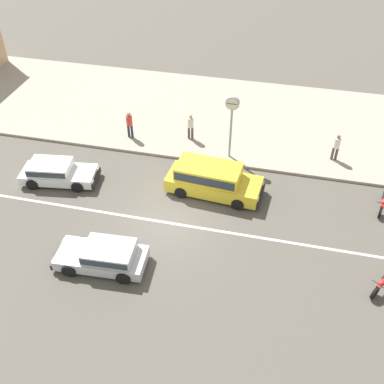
{
  "coord_description": "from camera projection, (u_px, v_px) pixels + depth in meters",
  "views": [
    {
      "loc": [
        4.54,
        -14.35,
        14.53
      ],
      "look_at": [
        0.88,
        1.49,
        0.8
      ],
      "focal_mm": 42.0,
      "sensor_mm": 36.0,
      "label": 1
    }
  ],
  "objects": [
    {
      "name": "minivan_yellow_4",
      "position": [
        212.0,
        178.0,
        22.0
      ],
      "size": [
        4.85,
        2.2,
        1.56
      ],
      "color": "yellow",
      "rests_on": "ground"
    },
    {
      "name": "hatchback_silver_2",
      "position": [
        104.0,
        255.0,
        18.51
      ],
      "size": [
        3.9,
        1.93,
        1.1
      ],
      "color": "#B7BABF",
      "rests_on": "ground"
    },
    {
      "name": "pedestrian_mid_kerb",
      "position": [
        129.0,
        123.0,
        25.47
      ],
      "size": [
        0.34,
        0.34,
        1.63
      ],
      "color": "#232838",
      "rests_on": "kerb_strip"
    },
    {
      "name": "street_clock",
      "position": [
        232.0,
        112.0,
        22.87
      ],
      "size": [
        0.71,
        0.22,
        3.62
      ],
      "color": "#9E9EA3",
      "rests_on": "kerb_strip"
    },
    {
      "name": "ground_plane",
      "position": [
        166.0,
        222.0,
        20.84
      ],
      "size": [
        160.0,
        160.0,
        0.0
      ],
      "primitive_type": "plane",
      "color": "#544F47"
    },
    {
      "name": "pedestrian_by_shop",
      "position": [
        191.0,
        125.0,
        25.37
      ],
      "size": [
        0.34,
        0.34,
        1.58
      ],
      "color": "#4C4238",
      "rests_on": "kerb_strip"
    },
    {
      "name": "hatchback_white_1",
      "position": [
        56.0,
        172.0,
        22.84
      ],
      "size": [
        4.03,
        2.1,
        1.1
      ],
      "color": "white",
      "rests_on": "ground"
    },
    {
      "name": "motorcycle_1",
      "position": [
        384.0,
        282.0,
        17.66
      ],
      "size": [
        1.13,
        1.54,
        0.8
      ],
      "color": "black",
      "rests_on": "ground"
    },
    {
      "name": "motorcycle_0",
      "position": [
        383.0,
        201.0,
        21.35
      ],
      "size": [
        0.72,
        1.95,
        0.8
      ],
      "color": "black",
      "rests_on": "ground"
    },
    {
      "name": "lane_centre_stripe",
      "position": [
        166.0,
        222.0,
        20.84
      ],
      "size": [
        50.4,
        0.14,
        0.01
      ],
      "primitive_type": "cube",
      "color": "silver",
      "rests_on": "ground"
    },
    {
      "name": "pedestrian_far_end",
      "position": [
        336.0,
        145.0,
        23.82
      ],
      "size": [
        0.34,
        0.34,
        1.56
      ],
      "color": "#4C4238",
      "rests_on": "kerb_strip"
    },
    {
      "name": "kerb_strip",
      "position": [
        209.0,
        114.0,
        28.2
      ],
      "size": [
        68.0,
        10.0,
        0.15
      ],
      "primitive_type": "cube",
      "color": "#9E9384",
      "rests_on": "ground"
    }
  ]
}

